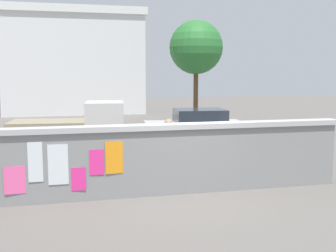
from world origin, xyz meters
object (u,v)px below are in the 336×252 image
Objects in this scene: bicycle_near at (258,160)px; motorcycle at (172,152)px; bicycle_far at (71,171)px; tree_roadside at (196,48)px; person_walking at (169,144)px; car_parked at (196,126)px; auto_rickshaw_truck at (74,131)px.

motorcycle is at bearing 149.03° from bicycle_near.
bicycle_far is 0.31× the size of tree_roadside.
motorcycle is 1.17× the size of person_walking.
car_parked is at bearing 93.80° from bicycle_near.
bicycle_near is at bearing -86.20° from car_parked.
bicycle_near reaches higher than motorcycle.
bicycle_near is (0.32, -4.76, -0.37)m from car_parked.
tree_roadside is (6.38, 7.12, 3.18)m from auto_rickshaw_truck.
motorcycle is (-1.84, -3.47, -0.27)m from car_parked.
person_walking is (2.46, -0.19, 0.62)m from bicycle_far.
auto_rickshaw_truck is 1.97× the size of motorcycle.
person_walking is 11.81m from tree_roadside.
tree_roadside is (1.76, 5.61, 3.35)m from car_parked.
motorcycle is 1.73m from person_walking.
tree_roadside reaches higher than bicycle_near.
tree_roadside is (4.08, 10.65, 3.10)m from person_walking.
motorcycle is 1.13× the size of bicycle_far.
person_walking is at bearing -4.42° from bicycle_far.
auto_rickshaw_truck is at bearing 146.62° from bicycle_near.
car_parked is 5.55m from person_walking.
car_parked is at bearing -107.39° from tree_roadside.
tree_roadside reaches higher than motorcycle.
car_parked reaches higher than bicycle_near.
bicycle_near is (4.94, -3.25, -0.54)m from auto_rickshaw_truck.
car_parked is 6.77m from tree_roadside.
motorcycle is 1.15× the size of bicycle_near.
auto_rickshaw_truck is 4.86m from car_parked.
bicycle_near is 2.73m from person_walking.
car_parked is 2.33× the size of bicycle_far.
car_parked is 2.38× the size of bicycle_near.
bicycle_near is 11.11m from tree_roadside.
bicycle_far is (-2.95, -1.38, -0.10)m from motorcycle.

